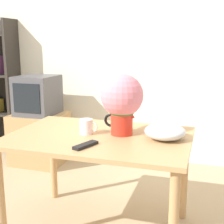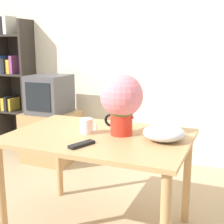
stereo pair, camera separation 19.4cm
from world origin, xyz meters
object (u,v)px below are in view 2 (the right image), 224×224
tv_set (50,94)px  flower_vase (122,100)px  coffee_mug (87,126)px  white_bowl (164,133)px

tv_set → flower_vase: bearing=-39.0°
flower_vase → coffee_mug: bearing=-164.6°
coffee_mug → tv_set: (-1.07, 1.13, 0.00)m
flower_vase → tv_set: (-1.31, 1.06, -0.19)m
coffee_mug → tv_set: 1.55m
coffee_mug → white_bowl: (0.56, 0.05, -0.00)m
flower_vase → tv_set: 1.70m
coffee_mug → white_bowl: 0.56m
flower_vase → white_bowl: 0.37m
coffee_mug → white_bowl: coffee_mug is taller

